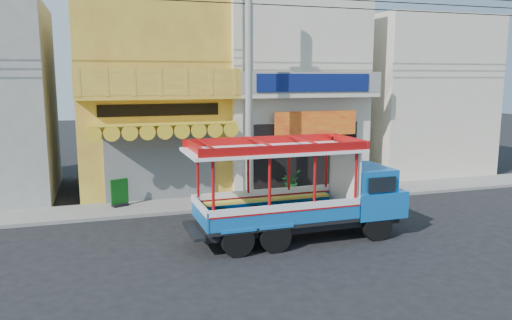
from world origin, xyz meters
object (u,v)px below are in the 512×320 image
at_px(green_sign, 120,195).
at_px(potted_plant_a, 291,181).
at_px(utility_pole, 253,70).
at_px(potted_plant_b, 358,180).
at_px(songthaew_truck, 313,190).
at_px(potted_plant_c, 371,177).

xyz_separation_m(green_sign, potted_plant_a, (6.76, 0.21, 0.02)).
relative_size(utility_pole, green_sign, 27.72).
bearing_deg(potted_plant_b, songthaew_truck, 85.34).
distance_m(utility_pole, potted_plant_c, 7.25).
distance_m(green_sign, potted_plant_b, 9.55).
relative_size(songthaew_truck, potted_plant_b, 7.62).
bearing_deg(utility_pole, potted_plant_c, 10.73).
bearing_deg(potted_plant_a, utility_pole, 160.16).
height_order(utility_pole, green_sign, utility_pole).
relative_size(green_sign, potted_plant_a, 1.13).
xyz_separation_m(utility_pole, green_sign, (-4.76, 1.02, -4.49)).
bearing_deg(utility_pole, green_sign, 167.86).
height_order(green_sign, potted_plant_c, green_sign).
xyz_separation_m(green_sign, potted_plant_b, (9.54, -0.36, 0.00)).
bearing_deg(potted_plant_b, utility_pole, 44.84).
relative_size(utility_pole, potted_plant_c, 32.23).
distance_m(songthaew_truck, potted_plant_b, 6.36).
xyz_separation_m(green_sign, potted_plant_c, (10.37, 0.04, 0.01)).
xyz_separation_m(potted_plant_a, potted_plant_b, (2.78, -0.57, -0.02)).
distance_m(potted_plant_a, potted_plant_b, 2.84).
bearing_deg(potted_plant_c, songthaew_truck, -34.23).
bearing_deg(potted_plant_a, potted_plant_b, -63.04).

